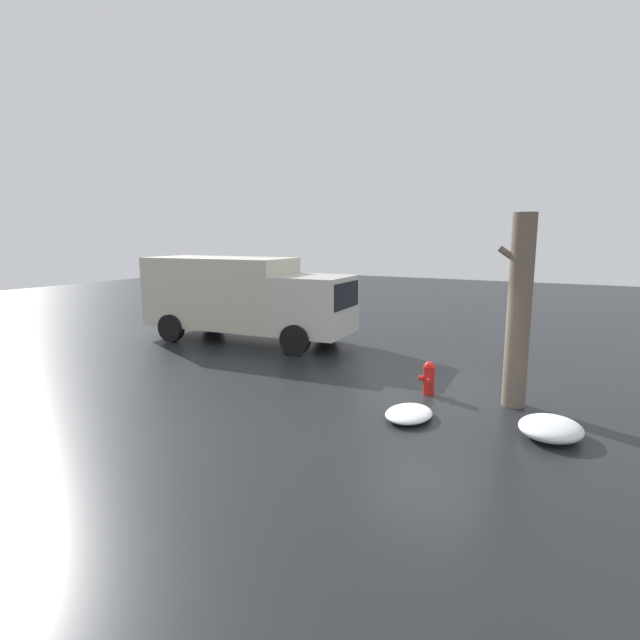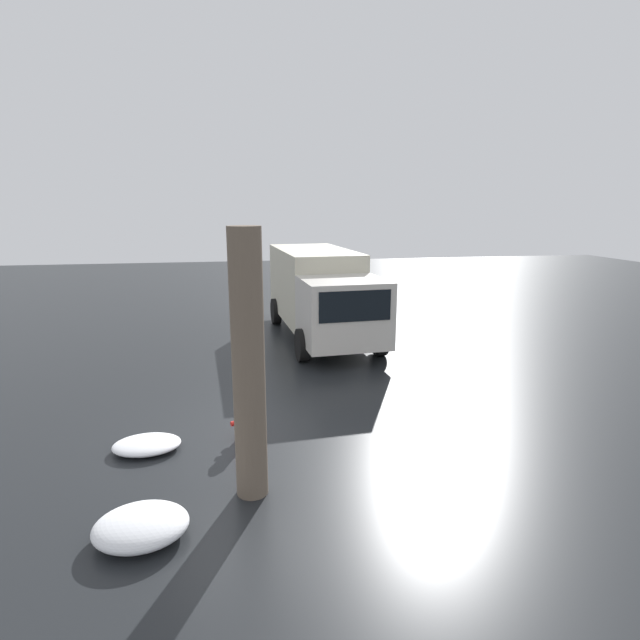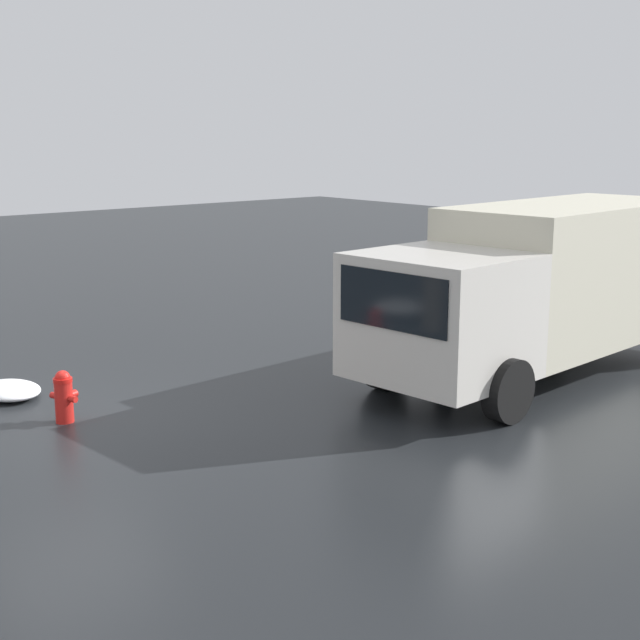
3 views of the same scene
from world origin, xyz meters
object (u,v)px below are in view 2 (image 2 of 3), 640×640
at_px(delivery_truck, 320,290).
at_px(pedestrian, 321,319).
at_px(tree_trunk, 249,366).
at_px(fire_hydrant, 243,420).

xyz_separation_m(delivery_truck, pedestrian, (-1.91, 0.30, -0.49)).
bearing_deg(tree_trunk, delivery_truck, -16.14).
relative_size(tree_trunk, delivery_truck, 0.55).
bearing_deg(delivery_truck, pedestrian, 77.22).
height_order(fire_hydrant, tree_trunk, tree_trunk).
distance_m(delivery_truck, pedestrian, 2.00).
height_order(delivery_truck, pedestrian, delivery_truck).
distance_m(fire_hydrant, delivery_truck, 7.59).
bearing_deg(fire_hydrant, pedestrian, -45.03).
height_order(fire_hydrant, delivery_truck, delivery_truck).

